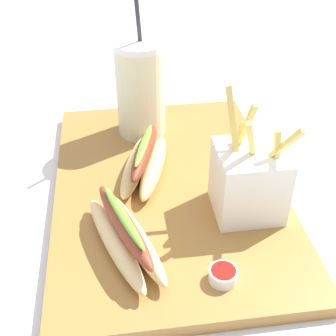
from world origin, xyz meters
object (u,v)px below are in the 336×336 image
object	(u,v)px
hot_dog_1	(144,162)
fries_basket	(249,180)
ketchup_cup_1	(223,274)
soda_cup	(141,89)
hot_dog_2	(125,235)

from	to	relation	value
hot_dog_1	fries_basket	bearing A→B (deg)	53.02
hot_dog_1	ketchup_cup_1	xyz separation A→B (m)	(0.22, 0.07, -0.01)
soda_cup	fries_basket	bearing A→B (deg)	28.87
soda_cup	hot_dog_1	size ratio (longest dim) A/B	1.40
soda_cup	hot_dog_2	size ratio (longest dim) A/B	1.30
hot_dog_2	fries_basket	bearing A→B (deg)	107.24
fries_basket	ketchup_cup_1	world-z (taller)	fries_basket
fries_basket	hot_dog_1	bearing A→B (deg)	-126.98
hot_dog_1	ketchup_cup_1	world-z (taller)	hot_dog_1
soda_cup	fries_basket	world-z (taller)	soda_cup
soda_cup	hot_dog_2	distance (m)	0.29
hot_dog_1	hot_dog_2	bearing A→B (deg)	-14.24
soda_cup	hot_dog_1	distance (m)	0.14
ketchup_cup_1	fries_basket	bearing A→B (deg)	153.10
fries_basket	hot_dog_2	xyz separation A→B (m)	(0.05, -0.17, -0.03)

